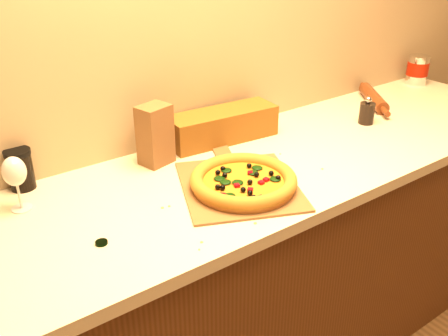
{
  "coord_description": "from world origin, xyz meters",
  "views": [
    {
      "loc": [
        -0.89,
        0.27,
        1.65
      ],
      "look_at": [
        -0.09,
        1.38,
        0.96
      ],
      "focal_mm": 40.0,
      "sensor_mm": 36.0,
      "label": 1
    }
  ],
  "objects_px": {
    "dark_jar": "(20,169)",
    "pizza": "(243,181)",
    "wine_glass": "(14,173)",
    "pepper_grinder": "(367,112)",
    "rolling_pin": "(373,98)",
    "coffee_canister": "(418,69)",
    "pizza_peel": "(238,183)"
  },
  "relations": [
    {
      "from": "dark_jar",
      "to": "pizza",
      "type": "bearing_deg",
      "value": -36.79
    },
    {
      "from": "pizza",
      "to": "wine_glass",
      "type": "xyz_separation_m",
      "value": [
        -0.58,
        0.28,
        0.09
      ]
    },
    {
      "from": "pepper_grinder",
      "to": "dark_jar",
      "type": "height_order",
      "value": "dark_jar"
    },
    {
      "from": "rolling_pin",
      "to": "wine_glass",
      "type": "bearing_deg",
      "value": 179.54
    },
    {
      "from": "pepper_grinder",
      "to": "wine_glass",
      "type": "bearing_deg",
      "value": 173.73
    },
    {
      "from": "pepper_grinder",
      "to": "coffee_canister",
      "type": "height_order",
      "value": "coffee_canister"
    },
    {
      "from": "pizza",
      "to": "wine_glass",
      "type": "relative_size",
      "value": 2.0
    },
    {
      "from": "coffee_canister",
      "to": "dark_jar",
      "type": "xyz_separation_m",
      "value": [
        -1.9,
        0.06,
        -0.01
      ]
    },
    {
      "from": "pizza_peel",
      "to": "pepper_grinder",
      "type": "bearing_deg",
      "value": 31.69
    },
    {
      "from": "rolling_pin",
      "to": "dark_jar",
      "type": "distance_m",
      "value": 1.49
    },
    {
      "from": "wine_glass",
      "to": "coffee_canister",
      "type": "bearing_deg",
      "value": 1.7
    },
    {
      "from": "rolling_pin",
      "to": "coffee_canister",
      "type": "height_order",
      "value": "coffee_canister"
    },
    {
      "from": "coffee_canister",
      "to": "wine_glass",
      "type": "bearing_deg",
      "value": -178.3
    },
    {
      "from": "pizza",
      "to": "wine_glass",
      "type": "distance_m",
      "value": 0.65
    },
    {
      "from": "pizza",
      "to": "rolling_pin",
      "type": "height_order",
      "value": "rolling_pin"
    },
    {
      "from": "rolling_pin",
      "to": "coffee_canister",
      "type": "relative_size",
      "value": 2.47
    },
    {
      "from": "pizza_peel",
      "to": "rolling_pin",
      "type": "distance_m",
      "value": 0.97
    },
    {
      "from": "wine_glass",
      "to": "pizza",
      "type": "bearing_deg",
      "value": -25.88
    },
    {
      "from": "pizza_peel",
      "to": "dark_jar",
      "type": "distance_m",
      "value": 0.67
    },
    {
      "from": "pepper_grinder",
      "to": "wine_glass",
      "type": "xyz_separation_m",
      "value": [
        -1.32,
        0.14,
        0.07
      ]
    },
    {
      "from": "pepper_grinder",
      "to": "rolling_pin",
      "type": "height_order",
      "value": "pepper_grinder"
    },
    {
      "from": "rolling_pin",
      "to": "pepper_grinder",
      "type": "bearing_deg",
      "value": -147.55
    },
    {
      "from": "pepper_grinder",
      "to": "pizza_peel",
      "type": "bearing_deg",
      "value": -171.89
    },
    {
      "from": "pizza",
      "to": "coffee_canister",
      "type": "bearing_deg",
      "value": 14.12
    },
    {
      "from": "rolling_pin",
      "to": "dark_jar",
      "type": "bearing_deg",
      "value": 174.83
    },
    {
      "from": "coffee_canister",
      "to": "pizza",
      "type": "bearing_deg",
      "value": -165.88
    },
    {
      "from": "pepper_grinder",
      "to": "wine_glass",
      "type": "relative_size",
      "value": 0.69
    },
    {
      "from": "dark_jar",
      "to": "pizza_peel",
      "type": "bearing_deg",
      "value": -34.08
    },
    {
      "from": "pizza_peel",
      "to": "coffee_canister",
      "type": "height_order",
      "value": "coffee_canister"
    },
    {
      "from": "pepper_grinder",
      "to": "dark_jar",
      "type": "distance_m",
      "value": 1.31
    },
    {
      "from": "rolling_pin",
      "to": "dark_jar",
      "type": "relative_size",
      "value": 2.74
    },
    {
      "from": "dark_jar",
      "to": "wine_glass",
      "type": "bearing_deg",
      "value": -108.69
    }
  ]
}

